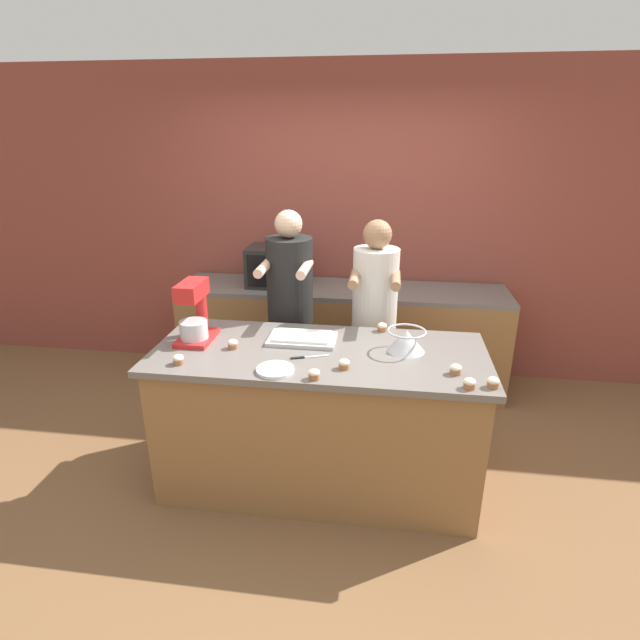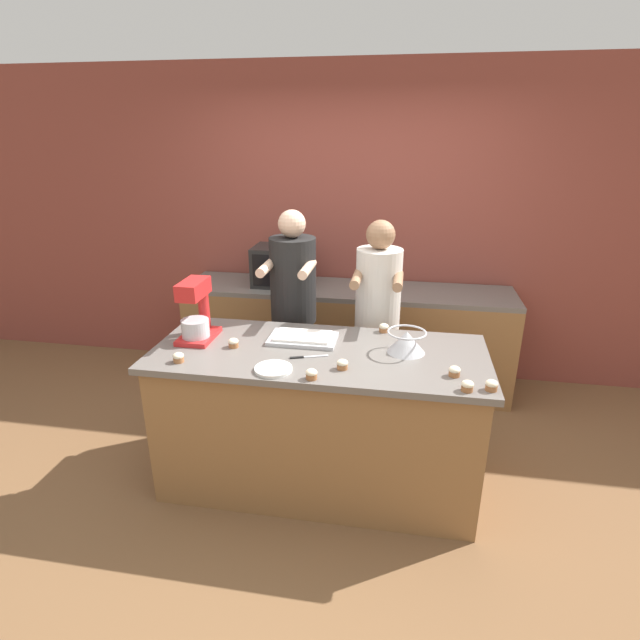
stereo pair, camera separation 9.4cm
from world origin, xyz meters
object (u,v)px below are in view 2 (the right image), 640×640
(microwave_oven, at_px, (280,266))
(cupcake_5, at_px, (233,343))
(stand_mixer, at_px, (196,314))
(cupcake_6, at_px, (467,386))
(person_left, at_px, (294,317))
(cupcake_2, at_px, (384,328))
(cupcake_1, at_px, (178,357))
(cupcake_4, at_px, (311,374))
(cupcake_7, at_px, (492,385))
(cupcake_0, at_px, (342,364))
(mixing_bowl, at_px, (406,341))
(baking_tray, at_px, (303,338))
(knife, at_px, (306,357))
(cupcake_3, at_px, (454,371))
(small_plate, at_px, (273,369))

(microwave_oven, relative_size, cupcake_5, 7.19)
(stand_mixer, bearing_deg, microwave_oven, 81.62)
(microwave_oven, xyz_separation_m, cupcake_6, (1.40, -1.73, -0.11))
(person_left, relative_size, cupcake_6, 26.52)
(person_left, bearing_deg, microwave_oven, 111.32)
(microwave_oven, xyz_separation_m, cupcake_2, (0.95, -1.02, -0.11))
(cupcake_1, relative_size, cupcake_4, 1.00)
(cupcake_2, xyz_separation_m, cupcake_4, (-0.34, -0.72, 0.00))
(person_left, relative_size, cupcake_7, 26.52)
(cupcake_6, bearing_deg, cupcake_4, -179.39)
(cupcake_2, relative_size, cupcake_7, 1.00)
(cupcake_0, bearing_deg, cupcake_7, -7.96)
(mixing_bowl, xyz_separation_m, cupcake_1, (-1.27, -0.36, -0.04))
(stand_mixer, relative_size, cupcake_2, 6.14)
(cupcake_0, bearing_deg, baking_tray, 130.10)
(stand_mixer, xyz_separation_m, cupcake_0, (0.95, -0.27, -0.14))
(cupcake_6, bearing_deg, mixing_bowl, 126.29)
(stand_mixer, distance_m, microwave_oven, 1.34)
(knife, bearing_deg, stand_mixer, 167.81)
(cupcake_1, bearing_deg, microwave_oven, 84.05)
(cupcake_0, distance_m, cupcake_7, 0.78)
(cupcake_3, bearing_deg, cupcake_6, -71.65)
(stand_mixer, bearing_deg, cupcake_3, -9.11)
(microwave_oven, height_order, knife, microwave_oven)
(cupcake_4, bearing_deg, cupcake_2, 64.86)
(cupcake_1, bearing_deg, mixing_bowl, 15.79)
(mixing_bowl, xyz_separation_m, baking_tray, (-0.63, 0.06, -0.05))
(stand_mixer, distance_m, cupcake_5, 0.31)
(microwave_oven, bearing_deg, cupcake_2, -47.02)
(mixing_bowl, xyz_separation_m, microwave_oven, (-1.09, 1.31, 0.06))
(baking_tray, height_order, cupcake_3, cupcake_3)
(baking_tray, relative_size, cupcake_4, 6.73)
(cupcake_3, bearing_deg, cupcake_7, -36.52)
(cupcake_1, xyz_separation_m, cupcake_5, (0.24, 0.25, 0.00))
(person_left, distance_m, cupcake_7, 1.60)
(microwave_oven, height_order, cupcake_1, microwave_oven)
(person_left, height_order, knife, person_left)
(stand_mixer, height_order, cupcake_7, stand_mixer)
(cupcake_3, bearing_deg, small_plate, -173.95)
(knife, height_order, cupcake_0, cupcake_0)
(cupcake_3, bearing_deg, mixing_bowl, 134.06)
(stand_mixer, distance_m, cupcake_6, 1.65)
(person_left, distance_m, cupcake_5, 0.75)
(person_left, height_order, cupcake_7, person_left)
(baking_tray, relative_size, cupcake_7, 6.73)
(small_plate, bearing_deg, cupcake_2, 49.67)
(cupcake_2, bearing_deg, cupcake_3, -54.20)
(cupcake_6, relative_size, cupcake_7, 1.00)
(baking_tray, height_order, knife, baking_tray)
(cupcake_2, xyz_separation_m, cupcake_6, (0.46, -0.72, 0.00))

